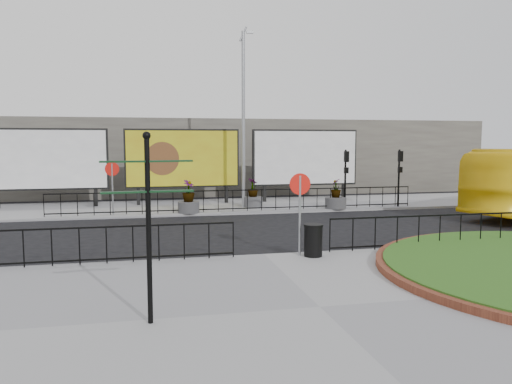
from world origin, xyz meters
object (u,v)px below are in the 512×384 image
object	(u,v)px
lamp_post	(243,116)
litter_bin	(313,240)
fingerpost_sign	(148,209)
planter_c	(336,199)
planter_a	(189,201)
planter_b	(253,197)
billboard_mid	(183,159)

from	to	relation	value
lamp_post	litter_bin	world-z (taller)	lamp_post
fingerpost_sign	planter_c	bearing A→B (deg)	56.63
fingerpost_sign	planter_a	xyz separation A→B (m)	(1.92, 14.59, -1.59)
planter_b	billboard_mid	bearing A→B (deg)	150.43
billboard_mid	planter_c	xyz separation A→B (m)	(7.50, -3.57, -1.97)
planter_a	planter_c	xyz separation A→B (m)	(7.50, -0.00, -0.07)
lamp_post	fingerpost_sign	size ratio (longest dim) A/B	2.58
billboard_mid	planter_a	bearing A→B (deg)	-90.00
litter_bin	planter_a	xyz separation A→B (m)	(-2.86, 10.00, 0.09)
billboard_mid	planter_b	xyz separation A→B (m)	(3.50, -1.99, -1.95)
planter_b	planter_c	size ratio (longest dim) A/B	0.98
lamp_post	planter_b	world-z (taller)	lamp_post
litter_bin	planter_c	world-z (taller)	planter_c
lamp_post	litter_bin	distance (m)	12.34
fingerpost_sign	planter_c	size ratio (longest dim) A/B	2.36
planter_a	planter_c	distance (m)	7.50
litter_bin	planter_b	xyz separation A→B (m)	(0.64, 11.59, 0.04)
fingerpost_sign	planter_a	size ratio (longest dim) A/B	2.27
planter_b	planter_c	xyz separation A→B (m)	(4.00, -1.59, -0.02)
fingerpost_sign	lamp_post	bearing A→B (deg)	72.55
litter_bin	planter_b	distance (m)	11.60
planter_a	litter_bin	bearing A→B (deg)	-74.03
lamp_post	planter_a	distance (m)	5.35
billboard_mid	fingerpost_sign	size ratio (longest dim) A/B	1.73
lamp_post	planter_b	distance (m)	4.21
lamp_post	planter_c	world-z (taller)	lamp_post
litter_bin	planter_a	size ratio (longest dim) A/B	0.61
fingerpost_sign	litter_bin	distance (m)	6.84
billboard_mid	planter_b	size ratio (longest dim) A/B	4.14
litter_bin	billboard_mid	bearing A→B (deg)	101.91
planter_a	planter_b	world-z (taller)	planter_a
lamp_post	fingerpost_sign	distance (m)	17.11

